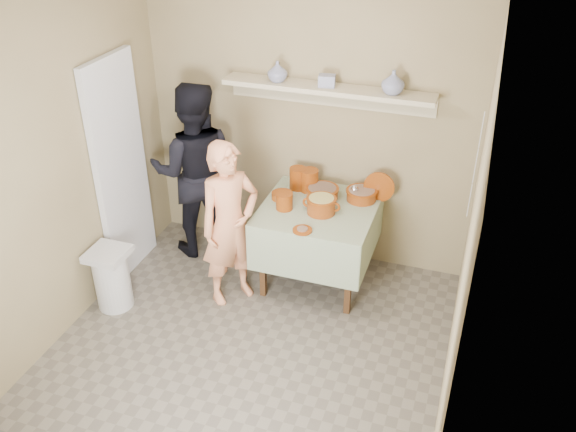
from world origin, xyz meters
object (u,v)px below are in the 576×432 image
at_px(person_helper, 195,171).
at_px(cazuela_rice, 321,204).
at_px(person_cook, 230,225).
at_px(serving_table, 318,219).
at_px(trash_bin, 112,278).

height_order(person_helper, cazuela_rice, person_helper).
height_order(person_cook, serving_table, person_cook).
bearing_deg(serving_table, person_helper, 173.78).
height_order(person_helper, serving_table, person_helper).
bearing_deg(cazuela_rice, serving_table, 117.66).
bearing_deg(person_cook, serving_table, -14.63).
xyz_separation_m(cazuela_rice, trash_bin, (-1.59, -0.84, -0.56)).
bearing_deg(serving_table, cazuela_rice, -62.34).
distance_m(person_cook, cazuela_rice, 0.78).
height_order(person_cook, person_helper, person_helper).
bearing_deg(person_helper, trash_bin, 52.01).
height_order(person_cook, trash_bin, person_cook).
height_order(serving_table, cazuela_rice, cazuela_rice).
xyz_separation_m(person_helper, serving_table, (1.24, -0.13, -0.21)).
distance_m(person_helper, trash_bin, 1.24).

